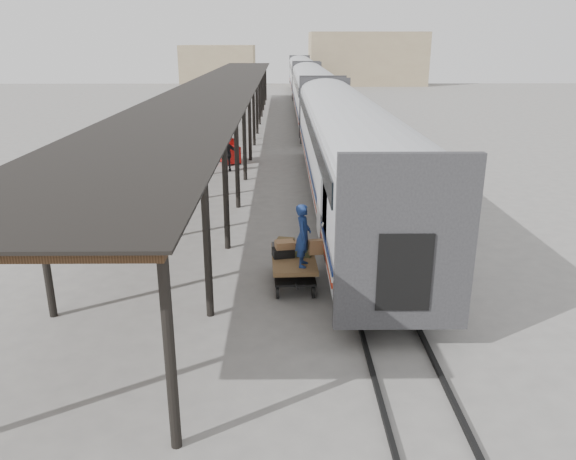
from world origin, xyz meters
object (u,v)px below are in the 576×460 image
at_px(luggage_tug, 228,152).
at_px(pedestrian, 227,154).
at_px(porter, 303,235).
at_px(baggage_cart, 294,264).

distance_m(luggage_tug, pedestrian, 2.21).
distance_m(luggage_tug, porter, 18.27).
distance_m(baggage_cart, pedestrian, 15.39).
relative_size(baggage_cart, pedestrian, 1.29).
bearing_deg(pedestrian, luggage_tug, -90.76).
bearing_deg(luggage_tug, porter, -103.13).
bearing_deg(pedestrian, baggage_cart, 98.11).
height_order(baggage_cart, luggage_tug, luggage_tug).
bearing_deg(luggage_tug, baggage_cart, -103.49).
bearing_deg(luggage_tug, pedestrian, -111.26).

